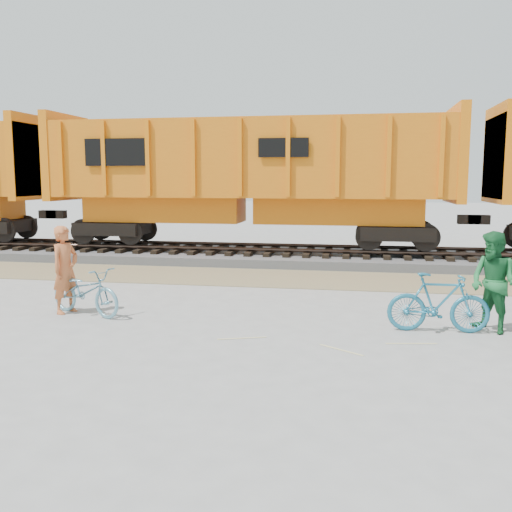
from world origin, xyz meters
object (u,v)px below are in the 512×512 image
(hopper_car_center, at_px, (249,175))
(person_solo, at_px, (65,270))
(bicycle_teal, at_px, (438,303))
(person_man, at_px, (493,282))
(bicycle_blue, at_px, (86,291))

(hopper_car_center, height_order, person_solo, hopper_car_center)
(bicycle_teal, distance_m, person_man, 1.09)
(bicycle_blue, xyz_separation_m, person_solo, (-0.50, 0.10, 0.43))
(bicycle_teal, xyz_separation_m, person_man, (1.00, 0.20, 0.39))
(bicycle_teal, bearing_deg, bicycle_blue, 87.70)
(hopper_car_center, xyz_separation_m, bicycle_teal, (5.31, -8.71, -2.44))
(person_solo, bearing_deg, hopper_car_center, 0.40)
(bicycle_blue, bearing_deg, person_man, -67.26)
(bicycle_teal, height_order, person_solo, person_solo)
(bicycle_blue, bearing_deg, bicycle_teal, -68.76)
(hopper_car_center, relative_size, person_man, 7.34)
(person_man, bearing_deg, bicycle_teal, -115.91)
(hopper_car_center, height_order, person_man, hopper_car_center)
(hopper_car_center, height_order, bicycle_teal, hopper_car_center)
(bicycle_teal, distance_m, person_solo, 7.70)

